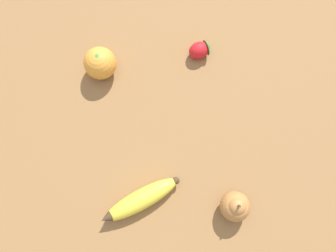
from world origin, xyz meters
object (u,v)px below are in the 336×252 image
Objects in this scene: strawberry at (201,50)px; banana at (141,200)px; orange at (100,63)px; pear at (235,206)px.

banana is at bearing -133.49° from strawberry.
banana is 2.36× the size of strawberry.
orange is 0.46m from pear.
banana reaches higher than strawberry.
pear is 0.39m from strawberry.
strawberry is at bearing 119.68° from pear.
strawberry is at bearing 30.81° from orange.
pear is 1.20× the size of strawberry.
orange is 0.94× the size of pear.
pear reaches higher than strawberry.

